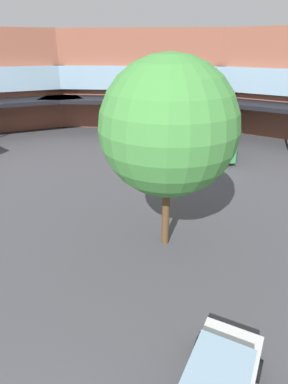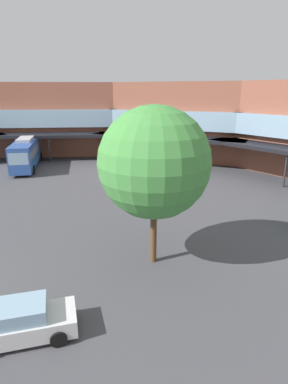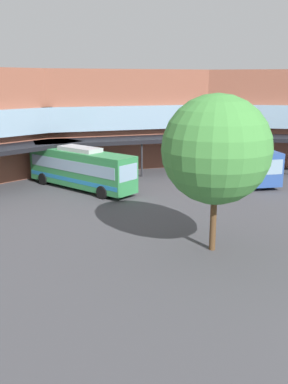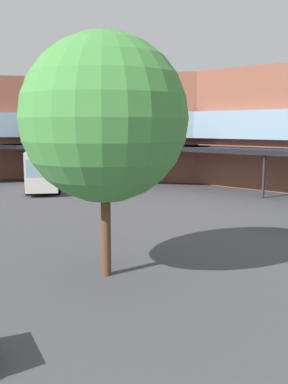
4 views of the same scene
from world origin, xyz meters
The scene contains 3 objects.
station_building centered at (0.00, 21.02, 5.36)m, with size 82.23×49.14×10.68m.
bus_2 centered at (7.49, 27.55, 1.93)m, with size 3.34×11.66×3.82m.
plaza_tree centered at (3.67, 10.67, 5.84)m, with size 6.06×6.06×8.88m.
Camera 1 is at (3.74, -3.12, 9.14)m, focal length 30.16 mm.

